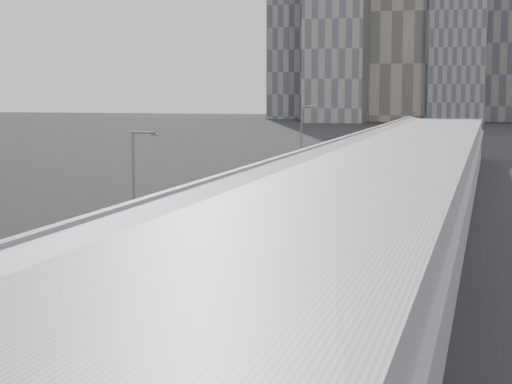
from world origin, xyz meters
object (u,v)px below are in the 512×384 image
at_px(bus_9, 379,149).
at_px(street_lamp_far, 303,136).
at_px(bus_1, 59,311).
at_px(bus_6, 338,172).
at_px(bus_3, 241,217).
at_px(street_lamp_near, 136,182).
at_px(shipping_container, 300,163).
at_px(bus_8, 362,157).
at_px(suv, 337,153).
at_px(bus_7, 359,162).
at_px(bus_2, 182,250).
at_px(bus_5, 310,185).
at_px(bus_4, 279,199).
at_px(bus_10, 389,144).

bearing_deg(bus_9, street_lamp_far, -95.51).
relative_size(bus_1, bus_6, 1.01).
bearing_deg(bus_3, street_lamp_near, -127.78).
relative_size(street_lamp_near, shipping_container, 1.43).
bearing_deg(bus_1, street_lamp_near, 103.84).
distance_m(bus_8, suv, 17.28).
bearing_deg(suv, shipping_container, -87.86).
relative_size(bus_7, street_lamp_far, 1.32).
distance_m(bus_6, bus_8, 26.37).
height_order(bus_2, bus_8, bus_2).
distance_m(bus_5, street_lamp_near, 32.86).
height_order(bus_2, bus_7, bus_2).
bearing_deg(bus_8, suv, 117.90).
distance_m(bus_2, street_lamp_near, 10.10).
distance_m(bus_7, bus_8, 11.16).
relative_size(bus_5, street_lamp_far, 1.30).
height_order(street_lamp_near, suv, street_lamp_near).
xyz_separation_m(bus_2, bus_8, (-0.54, 80.62, -0.15)).
bearing_deg(bus_7, bus_6, -91.23).
distance_m(bus_6, suv, 42.96).
relative_size(bus_4, street_lamp_near, 1.43).
xyz_separation_m(bus_2, suv, (-7.23, 96.54, -0.76)).
relative_size(bus_5, bus_10, 0.98).
height_order(bus_7, bus_8, bus_7).
bearing_deg(street_lamp_far, bus_1, -85.52).
distance_m(bus_7, bus_9, 28.49).
distance_m(bus_3, bus_6, 40.01).
bearing_deg(shipping_container, bus_5, -71.02).
bearing_deg(bus_10, street_lamp_near, -93.43).
bearing_deg(street_lamp_far, bus_3, -83.17).
bearing_deg(bus_9, bus_6, -84.52).
distance_m(bus_3, bus_4, 12.63).
relative_size(bus_2, street_lamp_far, 1.41).
xyz_separation_m(bus_9, street_lamp_near, (-5.98, -90.76, 3.39)).
height_order(bus_4, bus_7, bus_7).
relative_size(bus_7, bus_9, 0.95).
relative_size(bus_6, shipping_container, 2.20).
bearing_deg(bus_7, bus_8, 95.44).
bearing_deg(bus_4, street_lamp_near, -101.86).
height_order(bus_10, street_lamp_far, street_lamp_far).
bearing_deg(bus_7, street_lamp_far, -143.17).
height_order(bus_10, shipping_container, bus_10).
height_order(bus_1, street_lamp_near, street_lamp_near).
relative_size(bus_2, bus_4, 1.08).
height_order(bus_5, bus_9, bus_9).
bearing_deg(bus_8, street_lamp_far, -104.51).
height_order(bus_3, bus_7, bus_3).
bearing_deg(suv, bus_8, -63.67).
bearing_deg(bus_4, bus_1, -85.08).
xyz_separation_m(bus_3, bus_9, (0.15, 83.74, -0.02)).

